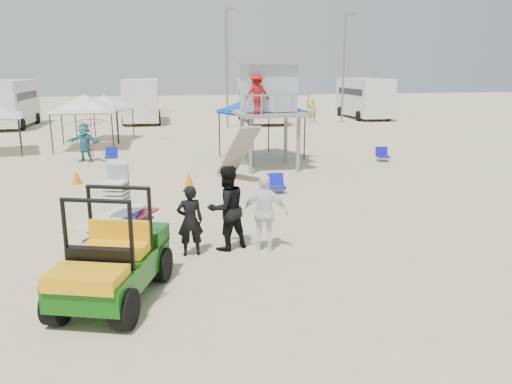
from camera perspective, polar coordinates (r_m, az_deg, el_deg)
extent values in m
plane|color=beige|center=(9.12, 0.43, -12.66)|extent=(140.00, 140.00, 0.00)
cube|color=#0D510C|center=(9.38, -16.05, -8.58)|extent=(2.04, 2.89, 0.46)
cube|color=#F7A60D|center=(9.28, -16.17, -6.97)|extent=(1.36, 1.07, 0.25)
cylinder|color=black|center=(8.71, -20.34, -12.49)|extent=(0.49, 0.73, 0.67)
cube|color=black|center=(11.58, -15.03, -4.93)|extent=(1.67, 2.02, 0.11)
cylinder|color=black|center=(11.70, -17.44, -5.95)|extent=(0.32, 0.49, 0.46)
imported|color=black|center=(11.15, -7.55, -3.27)|extent=(0.61, 0.42, 1.61)
imported|color=black|center=(11.41, -3.39, -1.84)|extent=(1.17, 1.07, 1.96)
imported|color=white|center=(11.33, 1.05, -2.39)|extent=(1.12, 0.69, 1.78)
cylinder|color=gray|center=(19.64, -0.66, 5.25)|extent=(0.16, 0.16, 2.20)
cube|color=gray|center=(20.63, 1.54, 8.95)|extent=(2.69, 2.69, 0.14)
cube|color=#96AEC2|center=(20.83, 1.40, 11.84)|extent=(2.06, 1.80, 1.85)
imported|color=#B20F0F|center=(19.57, 0.05, 11.15)|extent=(1.00, 0.57, 1.55)
cylinder|color=black|center=(21.45, -2.35, 5.97)|extent=(0.06, 0.06, 2.19)
pyramid|color=#0E40A1|center=(22.90, 0.63, 11.14)|extent=(3.91, 3.91, 0.80)
cube|color=#0E40A1|center=(22.95, 0.62, 9.14)|extent=(3.91, 3.91, 0.18)
cylinder|color=black|center=(26.15, -22.35, 6.21)|extent=(0.06, 0.06, 2.03)
pyramid|color=silver|center=(27.16, -19.12, 10.48)|extent=(3.02, 3.02, 0.80)
cube|color=silver|center=(27.21, -18.99, 8.81)|extent=(3.02, 3.02, 0.18)
cylinder|color=black|center=(29.37, -19.40, 7.03)|extent=(0.06, 0.06, 1.84)
pyramid|color=silver|center=(30.29, -17.03, 10.57)|extent=(3.23, 3.23, 0.80)
cube|color=silver|center=(30.34, -16.92, 9.07)|extent=(3.23, 3.23, 0.18)
imported|color=#B51314|center=(24.67, -18.27, 5.99)|extent=(2.25, 2.29, 1.89)
imported|color=orange|center=(29.74, -10.70, 7.64)|extent=(2.39, 2.42, 1.83)
cone|color=orange|center=(17.80, -7.68, 1.42)|extent=(0.34, 0.34, 0.50)
cone|color=orange|center=(19.20, -19.82, 1.63)|extent=(0.34, 0.34, 0.50)
cube|color=#0D1C94|center=(23.19, -16.20, 3.84)|extent=(0.57, 0.53, 0.06)
cube|color=#0D1C94|center=(23.39, -16.18, 4.43)|extent=(0.55, 0.20, 0.44)
cylinder|color=#B2B2B7|center=(23.04, -16.77, 3.44)|extent=(0.03, 0.03, 0.20)
cube|color=#101AB4|center=(16.72, 2.43, 0.61)|extent=(0.56, 0.53, 0.06)
cube|color=#101AB4|center=(16.90, 2.26, 1.45)|extent=(0.55, 0.20, 0.44)
cylinder|color=#B2B2B7|center=(16.51, 1.84, 0.01)|extent=(0.03, 0.03, 0.20)
cube|color=#140EA1|center=(23.13, 14.35, 3.94)|extent=(0.65, 0.62, 0.06)
cube|color=#140EA1|center=(23.32, 14.14, 4.53)|extent=(0.57, 0.30, 0.44)
cylinder|color=#B2B2B7|center=(22.88, 14.04, 3.55)|extent=(0.03, 0.03, 0.20)
cube|color=silver|center=(39.47, -26.37, 9.18)|extent=(2.50, 6.80, 3.00)
cube|color=black|center=(39.44, -26.44, 9.83)|extent=(2.54, 5.44, 0.50)
cube|color=silver|center=(39.59, -12.97, 10.28)|extent=(2.50, 6.50, 3.00)
cube|color=black|center=(39.56, -13.00, 10.92)|extent=(2.54, 5.20, 0.50)
cylinder|color=black|center=(37.69, -14.88, 7.93)|extent=(0.25, 0.80, 0.80)
cube|color=silver|center=(38.81, 0.57, 10.56)|extent=(2.50, 7.00, 3.00)
cube|color=black|center=(38.79, 0.57, 11.22)|extent=(2.54, 5.60, 0.50)
cylinder|color=black|center=(36.50, -0.68, 8.21)|extent=(0.25, 0.80, 0.80)
cube|color=silver|center=(42.90, 12.25, 10.58)|extent=(2.50, 6.60, 3.00)
cube|color=black|center=(42.87, 12.28, 11.17)|extent=(2.54, 5.28, 0.50)
cylinder|color=black|center=(40.57, 11.66, 8.51)|extent=(0.25, 0.80, 0.80)
cylinder|color=slate|center=(35.29, -3.36, 13.84)|extent=(0.14, 0.14, 8.00)
cylinder|color=slate|center=(38.94, 9.98, 13.68)|extent=(0.14, 0.14, 8.00)
imported|color=teal|center=(23.51, -19.00, 5.38)|extent=(1.69, 1.07, 1.74)
imported|color=gold|center=(39.10, 6.44, 9.25)|extent=(0.77, 0.65, 1.80)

